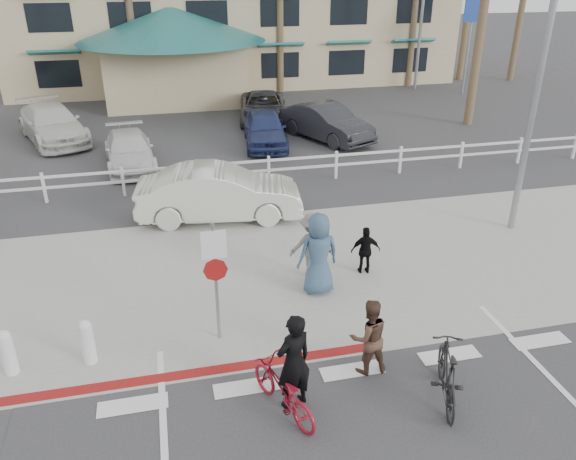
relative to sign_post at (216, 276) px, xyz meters
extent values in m
plane|color=#333335|center=(2.30, -2.20, -1.45)|extent=(140.00, 140.00, 0.00)
cube|color=gray|center=(2.30, 2.30, -1.44)|extent=(22.00, 7.00, 0.01)
cube|color=#333335|center=(2.30, 6.30, -1.45)|extent=(40.00, 5.00, 0.01)
cube|color=#333335|center=(2.30, 15.80, -1.45)|extent=(50.00, 16.00, 0.01)
cube|color=maroon|center=(-0.70, -1.00, -1.44)|extent=(7.00, 0.25, 0.02)
imported|color=maroon|center=(0.80, -2.32, -0.99)|extent=(1.23, 1.84, 0.92)
imported|color=black|center=(1.02, -2.19, -0.53)|extent=(0.78, 0.65, 1.83)
imported|color=black|center=(3.64, -2.65, -0.91)|extent=(1.10, 1.88, 1.09)
imported|color=#4C3326|center=(2.57, -1.63, -0.69)|extent=(0.75, 0.59, 1.52)
imported|color=slate|center=(2.49, 2.01, -0.63)|extent=(1.15, 0.79, 1.64)
imported|color=black|center=(3.80, 1.84, -0.84)|extent=(0.76, 0.41, 1.22)
imported|color=#36516C|center=(2.44, 1.27, -0.47)|extent=(1.01, 0.71, 1.95)
imported|color=beige|center=(0.74, 5.89, -0.66)|extent=(4.96, 2.26, 1.58)
imported|color=silver|center=(-1.95, 11.32, -0.84)|extent=(2.07, 4.31, 1.21)
imported|color=navy|center=(3.44, 12.72, -0.74)|extent=(2.16, 4.33, 1.42)
imported|color=#222327|center=(6.12, 12.91, -0.70)|extent=(3.35, 4.79, 1.50)
imported|color=silver|center=(-5.16, 15.36, -0.71)|extent=(3.75, 5.51, 1.48)
imported|color=#2F3033|center=(4.10, 16.58, -0.80)|extent=(2.95, 5.01, 1.31)
camera|label=1|loc=(-0.77, -9.44, 5.52)|focal=35.00mm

